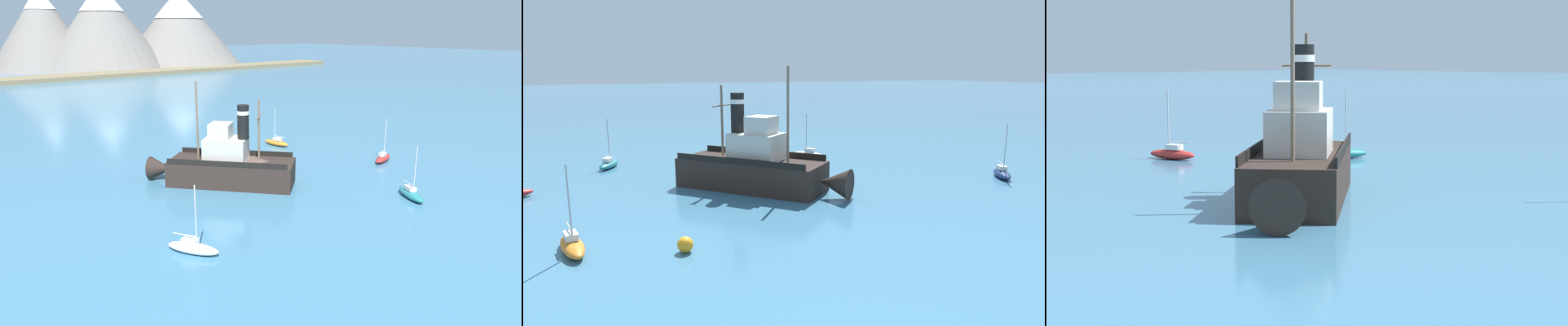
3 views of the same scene
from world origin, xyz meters
TOP-DOWN VIEW (x-y plane):
  - ground_plane at (0.00, 0.00)m, footprint 600.00×600.00m
  - old_tugboat at (-1.76, 1.77)m, footprint 11.96×13.11m
  - sailboat_teal at (8.81, -12.03)m, footprint 2.68×3.89m
  - sailboat_white at (-11.86, -8.84)m, footprint 2.88×3.83m
  - sailboat_navy at (-23.46, 6.97)m, footprint 3.02×3.77m
  - sailboat_orange at (12.17, 10.25)m, footprint 1.66×3.92m
  - mooring_buoy at (6.63, 12.72)m, footprint 0.86×0.86m

SIDE VIEW (x-z plane):
  - ground_plane at x=0.00m, z-range 0.00..0.00m
  - sailboat_teal at x=8.81m, z-range -2.02..2.88m
  - sailboat_white at x=-11.86m, z-range -2.02..2.88m
  - sailboat_navy at x=-23.46m, z-range -2.02..2.88m
  - sailboat_orange at x=12.17m, z-range -2.02..2.88m
  - mooring_buoy at x=6.63m, z-range 0.00..0.86m
  - old_tugboat at x=-1.76m, z-range -3.12..6.78m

